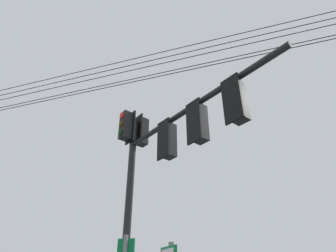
% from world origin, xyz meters
% --- Properties ---
extents(signal_mast_assembly, '(5.12, 2.32, 7.01)m').
position_xyz_m(signal_mast_assembly, '(1.35, 1.13, 5.10)').
color(signal_mast_assembly, black).
rests_on(signal_mast_assembly, ground).
extents(overhead_wire_span, '(16.87, 22.45, 1.17)m').
position_xyz_m(overhead_wire_span, '(0.94, 1.72, 8.91)').
color(overhead_wire_span, black).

